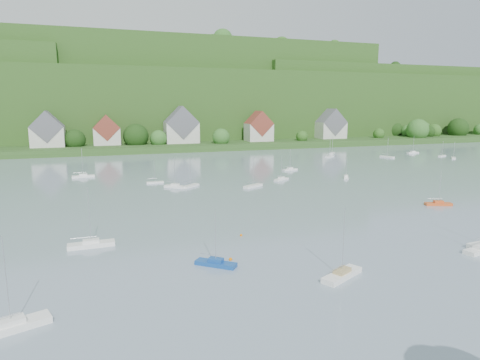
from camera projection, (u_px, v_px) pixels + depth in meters
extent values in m
cube|color=#294B1C|center=(168.00, 144.00, 214.44)|extent=(600.00, 60.00, 3.00)
cube|color=#1E4516|center=(150.00, 107.00, 281.09)|extent=(620.00, 160.00, 40.00)
cube|color=#1E4516|center=(165.00, 95.00, 278.17)|extent=(240.00, 130.00, 60.00)
cube|color=#1E4516|center=(368.00, 104.00, 312.52)|extent=(200.00, 110.00, 48.00)
sphere|color=#2E6625|center=(418.00, 130.00, 239.59)|extent=(12.88, 12.88, 12.88)
sphere|color=black|center=(394.00, 130.00, 255.57)|extent=(10.46, 10.46, 10.46)
sphere|color=#265318|center=(379.00, 134.00, 237.05)|extent=(6.45, 6.45, 6.45)
sphere|color=black|center=(415.00, 130.00, 255.88)|extent=(10.68, 10.68, 10.68)
sphere|color=black|center=(458.00, 128.00, 256.85)|extent=(12.85, 12.85, 12.85)
sphere|color=#2E6625|center=(159.00, 139.00, 196.53)|extent=(8.19, 8.19, 8.19)
sphere|color=#2E6625|center=(422.00, 130.00, 253.10)|extent=(10.50, 10.50, 10.50)
sphere|color=black|center=(428.00, 132.00, 247.20)|extent=(8.05, 8.05, 8.05)
sphere|color=#2E6625|center=(56.00, 142.00, 184.44)|extent=(6.49, 6.49, 6.49)
sphere|color=#2E6625|center=(258.00, 133.00, 220.86)|extent=(12.16, 12.16, 12.16)
sphere|color=#2E6625|center=(221.00, 137.00, 202.21)|extent=(8.73, 8.73, 8.73)
sphere|color=black|center=(75.00, 140.00, 186.63)|extent=(9.32, 9.32, 9.32)
sphere|color=#265318|center=(434.00, 131.00, 250.84)|extent=(8.84, 8.84, 8.84)
sphere|color=#265318|center=(302.00, 137.00, 218.12)|extent=(6.24, 6.24, 6.24)
sphere|color=black|center=(326.00, 133.00, 236.80)|extent=(8.16, 8.16, 8.16)
sphere|color=#2E6625|center=(408.00, 131.00, 252.18)|extent=(8.09, 8.09, 8.09)
sphere|color=#2E6625|center=(480.00, 130.00, 264.00)|extent=(8.14, 8.14, 8.14)
sphere|color=black|center=(136.00, 136.00, 195.41)|extent=(11.92, 11.92, 11.92)
sphere|color=#265318|center=(1.00, 51.00, 237.85)|extent=(10.29, 10.29, 10.29)
sphere|color=black|center=(29.00, 51.00, 232.06)|extent=(7.18, 7.18, 7.18)
sphere|color=#265318|center=(213.00, 44.00, 267.80)|extent=(12.83, 12.83, 12.83)
sphere|color=#2E6625|center=(81.00, 36.00, 230.93)|extent=(8.18, 8.18, 8.18)
sphere|color=#265318|center=(148.00, 47.00, 278.66)|extent=(12.73, 12.73, 12.73)
sphere|color=#265318|center=(282.00, 46.00, 271.89)|extent=(11.50, 11.50, 11.50)
sphere|color=#265318|center=(234.00, 49.00, 292.94)|extent=(14.65, 14.65, 14.65)
sphere|color=#2E6625|center=(223.00, 39.00, 245.62)|extent=(11.95, 11.95, 11.95)
sphere|color=#265318|center=(334.00, 47.00, 277.75)|extent=(9.76, 9.76, 9.76)
sphere|color=#2E6625|center=(71.00, 44.00, 258.63)|extent=(7.07, 7.07, 7.07)
sphere|color=black|center=(147.00, 39.00, 243.47)|extent=(8.21, 8.21, 8.21)
sphere|color=#2E6625|center=(112.00, 42.00, 259.43)|extent=(12.24, 12.24, 12.24)
sphere|color=#2E6625|center=(324.00, 48.00, 280.32)|extent=(9.00, 9.00, 9.00)
sphere|color=#265318|center=(297.00, 50.00, 290.08)|extent=(8.03, 8.03, 8.03)
sphere|color=#2E6625|center=(385.00, 70.00, 316.31)|extent=(9.52, 9.52, 9.52)
sphere|color=#2E6625|center=(443.00, 72.00, 334.79)|extent=(9.12, 9.12, 9.12)
sphere|color=#2E6625|center=(295.00, 66.00, 292.18)|extent=(14.97, 14.97, 14.97)
sphere|color=black|center=(395.00, 67.00, 284.27)|extent=(7.52, 7.52, 7.52)
sphere|color=#265318|center=(268.00, 66.00, 283.10)|extent=(9.78, 9.78, 9.78)
sphere|color=#265318|center=(322.00, 67.00, 294.92)|extent=(12.02, 12.02, 12.02)
sphere|color=black|center=(359.00, 66.00, 283.25)|extent=(11.57, 11.57, 11.57)
sphere|color=#265318|center=(351.00, 63.00, 265.96)|extent=(12.65, 12.65, 12.65)
sphere|color=#2E6625|center=(372.00, 66.00, 277.71)|extent=(8.28, 8.28, 8.28)
sphere|color=black|center=(371.00, 71.00, 319.21)|extent=(7.47, 7.47, 7.47)
sphere|color=#2E6625|center=(301.00, 66.00, 281.55)|extent=(9.48, 9.48, 9.48)
sphere|color=black|center=(388.00, 80.00, 333.47)|extent=(8.43, 8.43, 8.43)
sphere|color=#265318|center=(84.00, 71.00, 252.59)|extent=(12.01, 12.01, 12.01)
sphere|color=black|center=(403.00, 76.00, 306.25)|extent=(13.54, 13.54, 13.54)
sphere|color=black|center=(322.00, 75.00, 293.37)|extent=(15.08, 15.08, 15.08)
sphere|color=#2E6625|center=(299.00, 76.00, 304.72)|extent=(15.99, 15.99, 15.99)
sphere|color=black|center=(143.00, 72.00, 273.30)|extent=(15.72, 15.72, 15.72)
sphere|color=#2E6625|center=(393.00, 81.00, 370.66)|extent=(14.17, 14.17, 14.17)
sphere|color=#265318|center=(166.00, 74.00, 274.06)|extent=(10.54, 10.54, 10.54)
sphere|color=black|center=(468.00, 77.00, 312.35)|extent=(14.14, 14.14, 14.14)
cube|color=beige|center=(48.00, 137.00, 183.92)|extent=(14.00, 10.00, 9.00)
cube|color=#5A5A61|center=(47.00, 127.00, 183.13)|extent=(14.00, 10.40, 14.00)
cube|color=beige|center=(107.00, 136.00, 193.76)|extent=(12.00, 9.00, 8.00)
cube|color=brown|center=(106.00, 128.00, 193.05)|extent=(12.00, 9.36, 12.00)
cube|color=beige|center=(181.00, 133.00, 203.68)|extent=(16.00, 11.00, 10.00)
cube|color=#5A5A61|center=(181.00, 122.00, 202.79)|extent=(16.00, 11.44, 16.00)
cube|color=beige|center=(259.00, 132.00, 214.51)|extent=(13.00, 10.00, 9.00)
cube|color=brown|center=(259.00, 124.00, 213.71)|extent=(13.00, 10.40, 13.00)
cube|color=beige|center=(331.00, 130.00, 232.42)|extent=(15.00, 10.00, 9.00)
cube|color=#5A5A61|center=(331.00, 122.00, 231.62)|extent=(15.00, 10.40, 15.00)
cube|color=white|center=(11.00, 327.00, 39.38)|extent=(7.21, 4.21, 0.70)
cube|color=white|center=(11.00, 321.00, 39.27)|extent=(2.76, 2.11, 0.50)
cylinder|color=silver|center=(6.00, 281.00, 38.54)|extent=(0.10, 0.10, 8.70)
cube|color=#154595|center=(216.00, 264.00, 55.32)|extent=(5.33, 4.82, 0.56)
cube|color=#154595|center=(216.00, 260.00, 55.23)|extent=(2.22, 2.11, 0.50)
cylinder|color=silver|center=(216.00, 236.00, 54.65)|extent=(0.10, 0.10, 7.03)
cylinder|color=silver|center=(210.00, 254.00, 55.41)|extent=(2.43, 2.05, 0.08)
cube|color=white|center=(342.00, 275.00, 51.51)|extent=(6.78, 4.65, 0.66)
cube|color=tan|center=(342.00, 271.00, 51.40)|extent=(2.66, 2.21, 0.50)
cylinder|color=silver|center=(344.00, 240.00, 50.71)|extent=(0.10, 0.10, 8.31)
cylinder|color=silver|center=(338.00, 268.00, 50.59)|extent=(3.30, 1.72, 0.08)
cube|color=white|center=(480.00, 250.00, 60.59)|extent=(6.32, 2.94, 0.61)
cylinder|color=silver|center=(477.00, 243.00, 59.92)|extent=(3.30, 0.78, 0.08)
cube|color=#D35221|center=(438.00, 204.00, 88.92)|extent=(5.73, 3.34, 0.55)
cube|color=#D35221|center=(439.00, 202.00, 88.83)|extent=(2.19, 1.68, 0.50)
cylinder|color=silver|center=(440.00, 187.00, 88.26)|extent=(0.10, 0.10, 6.91)
cylinder|color=silver|center=(435.00, 199.00, 88.73)|extent=(2.89, 1.11, 0.08)
cube|color=white|center=(91.00, 245.00, 62.71)|extent=(6.87, 2.11, 0.68)
cube|color=white|center=(91.00, 241.00, 62.61)|extent=(2.43, 1.41, 0.50)
cylinder|color=silver|center=(89.00, 215.00, 61.90)|extent=(0.10, 0.10, 8.52)
cylinder|color=silver|center=(84.00, 238.00, 62.14)|extent=(3.75, 0.19, 0.08)
sphere|color=#FB7200|center=(231.00, 260.00, 57.36)|extent=(0.48, 0.48, 0.48)
sphere|color=#FB7200|center=(241.00, 236.00, 68.05)|extent=(0.41, 0.41, 0.41)
cube|color=white|center=(413.00, 153.00, 186.05)|extent=(5.79, 1.90, 0.57)
cube|color=white|center=(413.00, 151.00, 185.96)|extent=(2.06, 1.23, 0.50)
cylinder|color=silver|center=(414.00, 144.00, 185.37)|extent=(0.10, 0.10, 7.14)
cylinder|color=silver|center=(412.00, 150.00, 185.53)|extent=(3.14, 0.25, 0.08)
cube|color=white|center=(253.00, 186.00, 108.74)|extent=(6.00, 4.30, 0.59)
cylinder|color=silver|center=(253.00, 171.00, 108.03)|extent=(0.10, 0.10, 7.42)
cylinder|color=silver|center=(251.00, 182.00, 107.89)|extent=(2.90, 1.63, 0.08)
cube|color=white|center=(442.00, 156.00, 174.52)|extent=(4.92, 2.97, 0.48)
cylinder|color=silver|center=(443.00, 148.00, 173.95)|extent=(0.10, 0.10, 5.95)
cylinder|color=silver|center=(442.00, 153.00, 173.87)|extent=(2.47, 1.03, 0.08)
cube|color=white|center=(83.00, 176.00, 123.41)|extent=(6.58, 2.35, 0.65)
cube|color=white|center=(83.00, 174.00, 123.31)|extent=(2.36, 1.45, 0.50)
cylinder|color=silver|center=(82.00, 162.00, 122.64)|extent=(0.10, 0.10, 8.06)
cylinder|color=silver|center=(80.00, 173.00, 122.81)|extent=(3.54, 0.38, 0.08)
cube|color=white|center=(332.00, 153.00, 183.04)|extent=(5.29, 5.78, 0.61)
cylinder|color=silver|center=(333.00, 144.00, 182.31)|extent=(0.10, 0.10, 7.67)
cylinder|color=silver|center=(332.00, 151.00, 181.99)|extent=(2.25, 2.62, 0.08)
cube|color=white|center=(346.00, 177.00, 122.49)|extent=(3.57, 4.68, 0.47)
cube|color=white|center=(346.00, 176.00, 122.40)|extent=(1.64, 1.88, 0.50)
cylinder|color=silver|center=(347.00, 167.00, 121.92)|extent=(0.10, 0.10, 5.86)
cylinder|color=silver|center=(346.00, 174.00, 121.61)|extent=(1.42, 2.24, 0.08)
cube|color=white|center=(155.00, 182.00, 114.17)|extent=(4.68, 1.42, 0.46)
cylinder|color=silver|center=(155.00, 171.00, 113.62)|extent=(0.10, 0.10, 5.81)
cylinder|color=silver|center=(152.00, 179.00, 113.74)|extent=(2.56, 0.14, 0.08)
cube|color=white|center=(191.00, 186.00, 108.88)|extent=(5.28, 4.79, 0.56)
cylinder|color=silver|center=(190.00, 172.00, 108.22)|extent=(0.10, 0.10, 6.98)
cylinder|color=silver|center=(189.00, 182.00, 107.97)|extent=(2.40, 2.04, 0.08)
cube|color=white|center=(281.00, 179.00, 118.85)|extent=(5.20, 3.68, 0.51)
cube|color=white|center=(281.00, 178.00, 118.76)|extent=(2.06, 1.73, 0.50)
cylinder|color=silver|center=(282.00, 167.00, 118.24)|extent=(0.10, 0.10, 6.41)
cylinder|color=silver|center=(280.00, 176.00, 118.09)|extent=(2.52, 1.40, 0.08)
cube|color=white|center=(175.00, 187.00, 107.91)|extent=(5.55, 5.00, 0.59)
cube|color=white|center=(175.00, 185.00, 107.81)|extent=(2.31, 2.19, 0.50)
cylinder|color=silver|center=(175.00, 172.00, 107.21)|extent=(0.10, 0.10, 7.32)
cylinder|color=silver|center=(172.00, 182.00, 108.00)|extent=(2.53, 2.11, 0.08)
cube|color=white|center=(330.00, 157.00, 171.51)|extent=(5.59, 4.55, 0.57)
cylinder|color=silver|center=(330.00, 147.00, 170.83)|extent=(0.10, 0.10, 7.12)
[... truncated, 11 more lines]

